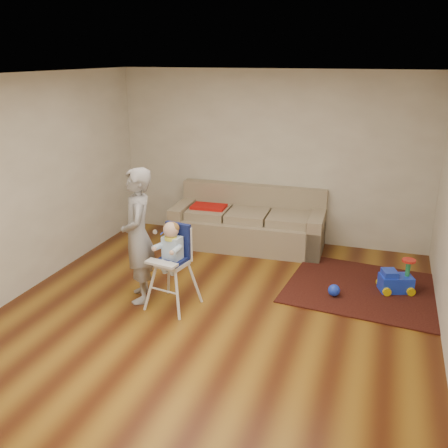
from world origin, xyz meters
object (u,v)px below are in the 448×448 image
(sofa, at_px, (248,218))
(ride_on_toy, at_px, (397,275))
(high_chair, at_px, (172,266))
(adult, at_px, (138,236))
(toy_ball, at_px, (334,290))
(side_table, at_px, (197,219))

(sofa, bearing_deg, ride_on_toy, -26.36)
(high_chair, height_order, adult, adult)
(toy_ball, bearing_deg, sofa, 137.58)
(sofa, height_order, high_chair, high_chair)
(side_table, relative_size, ride_on_toy, 1.24)
(sofa, distance_m, high_chair, 2.26)
(sofa, xyz_separation_m, toy_ball, (1.52, -1.39, -0.36))
(sofa, xyz_separation_m, adult, (-0.76, -2.18, 0.38))
(ride_on_toy, height_order, adult, adult)
(side_table, height_order, adult, adult)
(side_table, height_order, ride_on_toy, side_table)
(side_table, height_order, high_chair, high_chair)
(sofa, bearing_deg, side_table, 163.92)
(side_table, bearing_deg, adult, -85.27)
(side_table, bearing_deg, high_chair, -74.96)
(adult, bearing_deg, side_table, 157.43)
(sofa, distance_m, adult, 2.34)
(sofa, relative_size, high_chair, 2.22)
(side_table, distance_m, adult, 2.48)
(ride_on_toy, bearing_deg, side_table, 140.15)
(ride_on_toy, height_order, toy_ball, ride_on_toy)
(ride_on_toy, distance_m, high_chair, 2.85)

